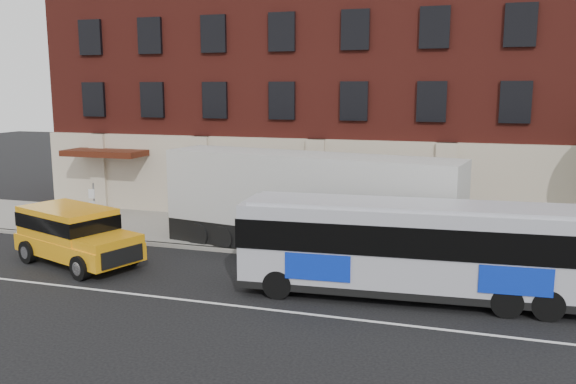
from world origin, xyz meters
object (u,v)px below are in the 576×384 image
(sign_pole, at_px, (94,207))
(city_bus, at_px, (418,246))
(yellow_suv, at_px, (74,232))
(shipping_container, at_px, (308,205))

(sign_pole, bearing_deg, city_bus, -13.24)
(city_bus, distance_m, yellow_suv, 12.70)
(sign_pole, distance_m, city_bus, 14.48)
(city_bus, bearing_deg, shipping_container, 139.43)
(sign_pole, height_order, city_bus, city_bus)
(city_bus, height_order, shipping_container, shipping_container)
(sign_pole, relative_size, shipping_container, 0.20)
(city_bus, relative_size, yellow_suv, 1.99)
(sign_pole, bearing_deg, yellow_suv, -66.80)
(yellow_suv, height_order, shipping_container, shipping_container)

